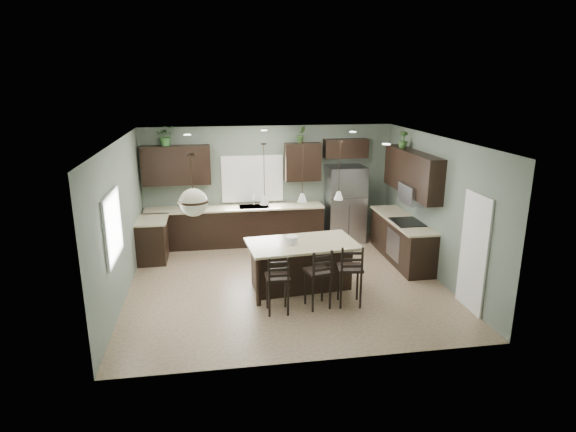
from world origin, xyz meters
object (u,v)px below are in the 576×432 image
Objects in this scene: serving_dish at (292,240)px; bar_stool_center at (318,278)px; bar_stool_right at (350,275)px; refrigerator at (345,204)px; plant_back_left at (166,136)px; kitchen_island at (302,266)px; bar_stool_left at (277,283)px.

serving_dish is 0.22× the size of bar_stool_center.
bar_stool_right is at bearing -11.64° from bar_stool_center.
plant_back_left is (-4.17, 0.17, 1.70)m from refrigerator.
refrigerator is at bearing 53.75° from kitchen_island.
refrigerator is 1.63× the size of bar_stool_right.
kitchen_island is 1.89× the size of bar_stool_left.
kitchen_island is at bearing 139.19° from bar_stool_right.
serving_dish is 0.96m from bar_stool_center.
plant_back_left reaches higher than serving_dish.
bar_stool_center is at bearing -53.18° from plant_back_left.
bar_stool_center is (0.33, -0.78, -0.45)m from serving_dish.
bar_stool_right is 5.33m from plant_back_left.
refrigerator is 4.19m from bar_stool_left.
bar_stool_center is at bearing -66.76° from serving_dish.
refrigerator is 1.69× the size of bar_stool_center.
serving_dish is at bearing -123.28° from refrigerator.
refrigerator reaches higher than kitchen_island.
bar_stool_left is 1.29m from bar_stool_right.
refrigerator reaches higher than bar_stool_center.
refrigerator reaches higher than serving_dish.
bar_stool_right reaches higher than bar_stool_left.
refrigerator is at bearing 56.72° from serving_dish.
serving_dish is 0.52× the size of plant_back_left.
bar_stool_right is (0.57, 0.01, 0.02)m from bar_stool_center.
bar_stool_center is (0.13, -0.80, 0.08)m from kitchen_island.
kitchen_island is 0.81m from bar_stool_center.
bar_stool_center is at bearing 7.84° from bar_stool_left.
bar_stool_right is 2.47× the size of plant_back_left.
kitchen_island is 1.06m from bar_stool_right.
plant_back_left reaches higher than bar_stool_center.
refrigerator is 3.60m from bar_stool_right.
plant_back_left is (-3.30, 3.64, 2.06)m from bar_stool_right.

